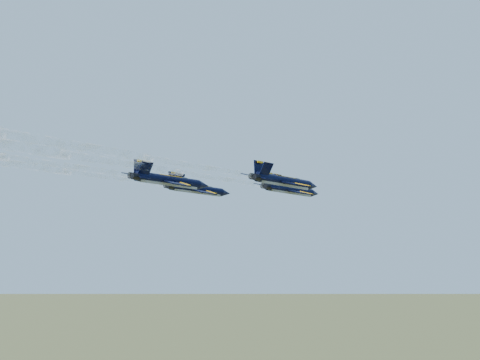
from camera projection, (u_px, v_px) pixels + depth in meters
The scene contains 4 objects.
jet_lead at pixel (291, 190), 106.83m from camera, with size 11.09×15.03×3.83m.
jet_left at pixel (198, 189), 105.85m from camera, with size 11.09×15.03×3.83m.
jet_right at pixel (285, 181), 91.27m from camera, with size 11.09×15.03×3.83m.
jet_slot at pixel (170, 181), 90.11m from camera, with size 11.09×15.03×3.83m.
Camera 1 is at (52.26, -77.03, 90.77)m, focal length 45.00 mm.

